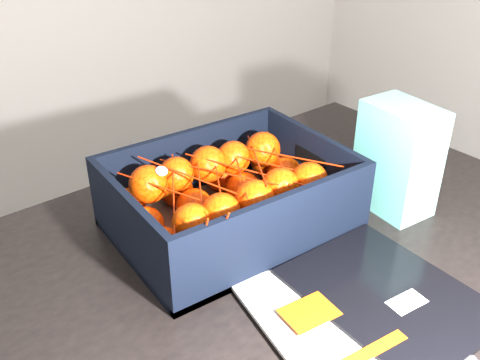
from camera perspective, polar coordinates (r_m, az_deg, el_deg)
table at (r=0.96m, az=2.33°, el=-13.22°), size 1.25×0.88×0.75m
magazine_stack at (r=0.82m, az=12.56°, el=-13.10°), size 0.32×0.32×0.02m
produce_crate at (r=0.95m, az=-1.03°, el=-2.73°), size 0.38×0.29×0.13m
clementine_heap at (r=0.94m, az=-0.93°, el=-1.65°), size 0.36×0.27×0.12m
mesh_net at (r=0.91m, az=-1.28°, el=0.40°), size 0.32×0.26×0.09m
retail_carton at (r=1.02m, az=16.00°, el=2.16°), size 0.09×0.14×0.20m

